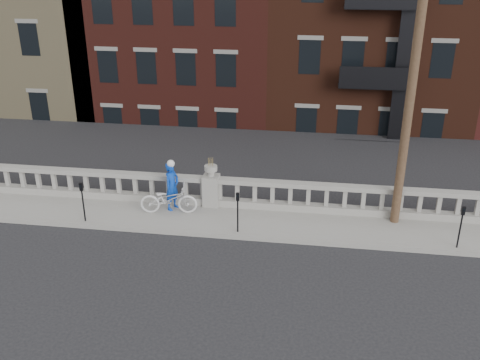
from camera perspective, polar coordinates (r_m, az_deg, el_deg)
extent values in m
plane|color=black|center=(15.51, -5.88, -9.49)|extent=(120.00, 120.00, 0.00)
cube|color=gray|center=(18.00, -3.62, -4.16)|extent=(32.00, 2.20, 0.15)
cube|color=gray|center=(18.74, -3.05, -2.28)|extent=(28.00, 0.34, 0.25)
cube|color=gray|center=(18.39, -3.11, 0.03)|extent=(28.00, 0.34, 0.16)
cube|color=gray|center=(18.56, -3.08, -1.10)|extent=(0.55, 0.55, 1.10)
cylinder|color=gray|center=(18.29, -3.12, 0.75)|extent=(0.24, 0.24, 0.20)
cylinder|color=gray|center=(18.23, -3.13, 1.27)|extent=(0.44, 0.44, 0.18)
cube|color=#605E59|center=(20.35, -2.70, -8.72)|extent=(36.00, 0.50, 5.15)
cube|color=black|center=(41.02, 3.06, 4.03)|extent=(80.00, 44.00, 0.50)
cube|color=#595651|center=(24.53, -5.45, -4.34)|extent=(16.00, 7.00, 4.00)
cube|color=#90815D|center=(39.40, -24.01, 16.64)|extent=(18.00, 16.00, 20.00)
cube|color=#411712|center=(33.97, -4.57, 12.56)|extent=(10.00, 14.00, 14.00)
cube|color=#38190F|center=(33.11, 13.00, 13.09)|extent=(10.00, 14.00, 15.50)
cylinder|color=#422D1E|center=(16.73, 18.05, 11.12)|extent=(0.28, 0.28, 10.00)
cylinder|color=black|center=(18.16, -16.35, -2.66)|extent=(0.05, 0.05, 1.10)
cube|color=black|center=(17.88, -16.59, -0.71)|extent=(0.10, 0.08, 0.26)
cube|color=black|center=(17.83, -16.66, -0.65)|extent=(0.06, 0.01, 0.08)
cylinder|color=black|center=(16.77, -0.25, -3.89)|extent=(0.05, 0.05, 1.10)
cube|color=black|center=(16.47, -0.25, -1.79)|extent=(0.10, 0.08, 0.26)
cube|color=black|center=(16.41, -0.27, -1.73)|extent=(0.06, 0.01, 0.08)
cylinder|color=black|center=(17.21, 22.38, -5.07)|extent=(0.05, 0.05, 1.10)
cube|color=black|center=(16.91, 22.73, -3.04)|extent=(0.10, 0.08, 0.26)
cube|color=black|center=(16.86, 22.79, -2.99)|extent=(0.06, 0.01, 0.08)
imported|color=silver|center=(18.15, -7.62, -2.04)|extent=(2.00, 0.93, 1.01)
imported|color=#0B37A8|center=(18.28, -7.27, -0.66)|extent=(0.62, 0.72, 1.69)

